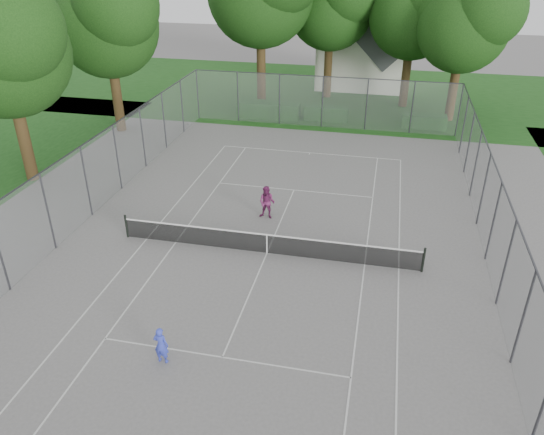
% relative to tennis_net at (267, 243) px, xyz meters
% --- Properties ---
extents(ground, '(120.00, 120.00, 0.00)m').
position_rel_tennis_net_xyz_m(ground, '(0.00, 0.00, -0.51)').
color(ground, slate).
rests_on(ground, ground).
extents(grass_far, '(60.00, 20.00, 0.00)m').
position_rel_tennis_net_xyz_m(grass_far, '(0.00, 26.00, -0.51)').
color(grass_far, '#194814').
rests_on(grass_far, ground).
extents(court_markings, '(11.03, 23.83, 0.01)m').
position_rel_tennis_net_xyz_m(court_markings, '(0.00, 0.00, -0.50)').
color(court_markings, silver).
rests_on(court_markings, ground).
extents(tennis_net, '(12.87, 0.10, 1.10)m').
position_rel_tennis_net_xyz_m(tennis_net, '(0.00, 0.00, 0.00)').
color(tennis_net, black).
rests_on(tennis_net, ground).
extents(perimeter_fence, '(18.08, 34.08, 3.52)m').
position_rel_tennis_net_xyz_m(perimeter_fence, '(0.00, 0.00, 1.30)').
color(perimeter_fence, '#38383D').
rests_on(perimeter_fence, ground).
extents(tree_far_midright, '(7.35, 6.71, 10.56)m').
position_rel_tennis_net_xyz_m(tree_far_midright, '(5.63, 23.29, 6.75)').
color(tree_far_midright, '#382814').
rests_on(tree_far_midright, ground).
extents(tree_far_right, '(7.02, 6.41, 10.09)m').
position_rel_tennis_net_xyz_m(tree_far_right, '(8.89, 20.46, 6.42)').
color(tree_far_right, '#382814').
rests_on(tree_far_right, ground).
extents(tree_side_back, '(7.47, 6.82, 10.74)m').
position_rel_tennis_net_xyz_m(tree_side_back, '(-13.24, 13.26, 6.87)').
color(tree_side_back, '#382814').
rests_on(tree_side_back, ground).
extents(tree_side_front, '(7.39, 6.75, 10.62)m').
position_rel_tennis_net_xyz_m(tree_side_front, '(-14.27, 4.67, 6.79)').
color(tree_side_front, '#382814').
rests_on(tree_side_front, ground).
extents(hedge_left, '(4.51, 1.35, 1.13)m').
position_rel_tennis_net_xyz_m(hedge_left, '(-4.07, 18.26, 0.05)').
color(hedge_left, '#184917').
rests_on(hedge_left, ground).
extents(hedge_mid, '(3.11, 0.89, 0.98)m').
position_rel_tennis_net_xyz_m(hedge_mid, '(0.12, 18.51, -0.02)').
color(hedge_mid, '#184917').
rests_on(hedge_mid, ground).
extents(hedge_right, '(3.01, 1.10, 0.90)m').
position_rel_tennis_net_xyz_m(hedge_right, '(6.97, 18.35, -0.06)').
color(hedge_right, '#184917').
rests_on(hedge_right, ground).
extents(house, '(7.45, 5.77, 9.28)m').
position_rel_tennis_net_xyz_m(house, '(1.87, 28.99, 3.22)').
color(house, silver).
rests_on(house, ground).
extents(girl_player, '(0.50, 0.34, 1.33)m').
position_rel_tennis_net_xyz_m(girl_player, '(-1.79, -6.97, 0.15)').
color(girl_player, blue).
rests_on(girl_player, ground).
extents(woman_player, '(0.85, 0.70, 1.62)m').
position_rel_tennis_net_xyz_m(woman_player, '(-0.71, 3.11, 0.30)').
color(woman_player, '#7C295F').
rests_on(woman_player, ground).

